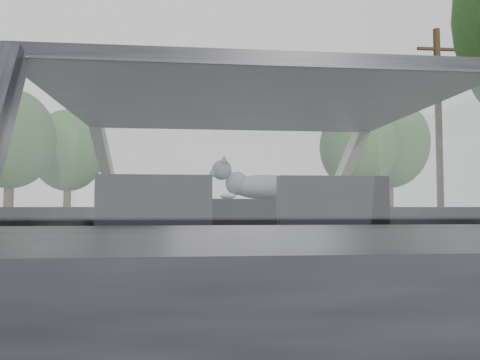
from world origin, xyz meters
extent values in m
cube|color=black|center=(0.00, 0.00, 0.72)|extent=(1.80, 4.00, 1.45)
cube|color=black|center=(0.00, 0.62, 0.85)|extent=(1.58, 0.45, 0.30)
cube|color=black|center=(-0.40, -0.29, 0.88)|extent=(0.50, 0.72, 0.42)
cube|color=black|center=(0.40, -0.29, 0.88)|extent=(0.50, 0.72, 0.42)
torus|color=black|center=(-0.40, 0.33, 0.92)|extent=(0.36, 0.36, 0.04)
ellipsoid|color=slate|center=(0.25, 0.63, 1.10)|extent=(0.65, 0.21, 0.29)
cube|color=#A8A8A8|center=(4.30, 10.00, 0.58)|extent=(0.05, 90.00, 0.32)
imported|color=#ADB4C7|center=(0.36, 17.93, 0.66)|extent=(2.36, 4.24, 1.32)
cube|color=#104418|center=(5.93, 27.80, 1.18)|extent=(0.19, 0.95, 2.36)
cylinder|color=brown|center=(8.54, 13.25, 3.69)|extent=(0.31, 0.31, 7.37)
camera|label=1|loc=(-0.24, -2.48, 0.95)|focal=35.00mm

